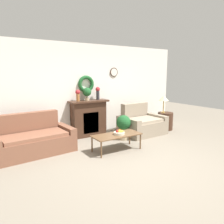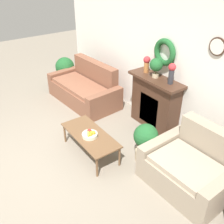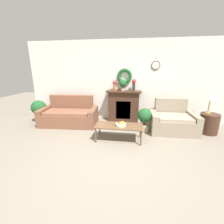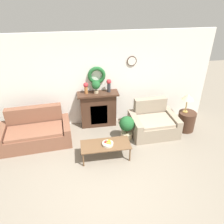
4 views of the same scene
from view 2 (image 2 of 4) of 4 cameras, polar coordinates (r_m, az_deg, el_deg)
The scene contains 12 objects.
ground_plane at distance 4.50m, azimuth -16.62°, elevation -13.11°, with size 16.00×16.00×0.00m, color gray.
wall_back at distance 5.05m, azimuth 11.51°, elevation 10.96°, with size 6.80×0.17×2.70m.
fireplace at distance 5.23m, azimuth 9.32°, elevation 2.04°, with size 1.16×0.41×1.07m.
couch_left at distance 6.26m, azimuth -5.84°, elevation 5.02°, with size 1.86×1.05×0.92m.
loveseat_right at distance 4.18m, azimuth 16.83°, elevation -11.49°, with size 1.30×1.03×0.91m.
coffee_table at distance 4.53m, azimuth -4.80°, elevation -5.23°, with size 1.19×0.52×0.40m.
fruit_bowl at distance 4.44m, azimuth -4.81°, elevation -4.87°, with size 0.26×0.26×0.12m.
vase_on_mantel_left at distance 5.14m, azimuth 7.56°, elevation 10.51°, with size 0.13×0.13×0.32m.
vase_on_mantel_right at distance 4.71m, azimuth 12.85°, elevation 8.49°, with size 0.13×0.13×0.38m.
potted_plant_on_mantel at distance 4.93m, azimuth 9.58°, elevation 9.97°, with size 0.25×0.25×0.37m.
potted_plant_floor_by_couch at distance 7.13m, azimuth -10.19°, elevation 9.35°, with size 0.49×0.49×0.75m.
potted_plant_floor_by_loveseat at distance 4.40m, azimuth 7.31°, elevation -6.11°, with size 0.41×0.41×0.69m.
Camera 2 is at (3.23, -0.75, 3.05)m, focal length 42.00 mm.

